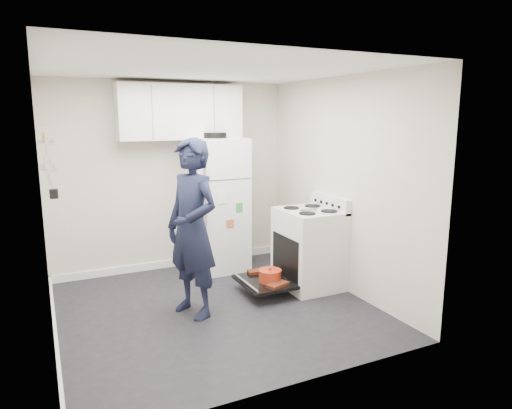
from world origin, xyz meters
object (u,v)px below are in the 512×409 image
electric_range (308,249)px  refrigerator (216,204)px  open_oven_door (267,279)px  person (192,229)px

electric_range → refrigerator: size_ratio=0.60×
electric_range → refrigerator: refrigerator is taller
open_oven_door → refrigerator: (-0.19, 1.12, 0.71)m
electric_range → person: person is taller
open_oven_door → person: (-0.93, -0.15, 0.74)m
electric_range → person: bearing=-173.7°
electric_range → person: 1.58m
open_oven_door → person: 1.19m
refrigerator → person: (-0.74, -1.26, 0.03)m
refrigerator → person: bearing=-120.2°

